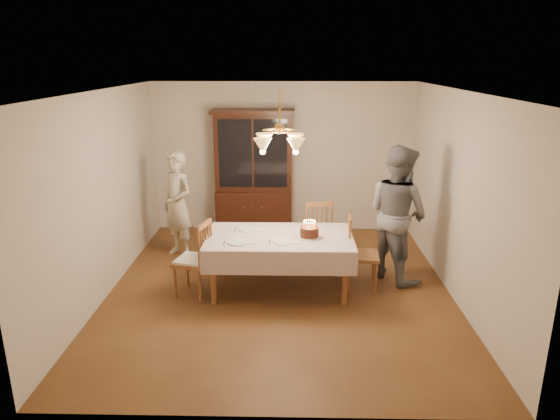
{
  "coord_description": "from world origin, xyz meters",
  "views": [
    {
      "loc": [
        0.14,
        -6.1,
        2.98
      ],
      "look_at": [
        0.0,
        0.2,
        1.05
      ],
      "focal_mm": 32.0,
      "sensor_mm": 36.0,
      "label": 1
    }
  ],
  "objects_px": {
    "chair_far_side": "(315,235)",
    "elderly_woman": "(178,205)",
    "dining_table": "(280,241)",
    "china_hutch": "(254,175)",
    "birthday_cake": "(309,232)"
  },
  "relations": [
    {
      "from": "china_hutch",
      "to": "birthday_cake",
      "type": "height_order",
      "value": "china_hutch"
    },
    {
      "from": "china_hutch",
      "to": "birthday_cake",
      "type": "bearing_deg",
      "value": -69.21
    },
    {
      "from": "birthday_cake",
      "to": "dining_table",
      "type": "bearing_deg",
      "value": 172.29
    },
    {
      "from": "elderly_woman",
      "to": "china_hutch",
      "type": "bearing_deg",
      "value": 83.74
    },
    {
      "from": "chair_far_side",
      "to": "birthday_cake",
      "type": "height_order",
      "value": "chair_far_side"
    },
    {
      "from": "chair_far_side",
      "to": "dining_table",
      "type": "bearing_deg",
      "value": -118.88
    },
    {
      "from": "chair_far_side",
      "to": "elderly_woman",
      "type": "distance_m",
      "value": 2.15
    },
    {
      "from": "dining_table",
      "to": "chair_far_side",
      "type": "xyz_separation_m",
      "value": [
        0.51,
        0.93,
        -0.24
      ]
    },
    {
      "from": "elderly_woman",
      "to": "birthday_cake",
      "type": "height_order",
      "value": "elderly_woman"
    },
    {
      "from": "dining_table",
      "to": "china_hutch",
      "type": "relative_size",
      "value": 0.88
    },
    {
      "from": "elderly_woman",
      "to": "birthday_cake",
      "type": "distance_m",
      "value": 2.33
    },
    {
      "from": "dining_table",
      "to": "elderly_woman",
      "type": "height_order",
      "value": "elderly_woman"
    },
    {
      "from": "chair_far_side",
      "to": "elderly_woman",
      "type": "bearing_deg",
      "value": 173.03
    },
    {
      "from": "dining_table",
      "to": "chair_far_side",
      "type": "bearing_deg",
      "value": 61.12
    },
    {
      "from": "elderly_woman",
      "to": "birthday_cake",
      "type": "relative_size",
      "value": 5.47
    }
  ]
}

